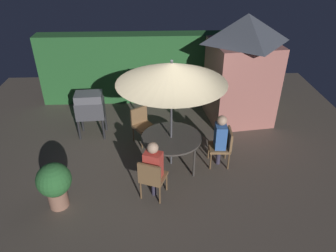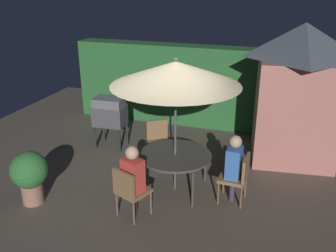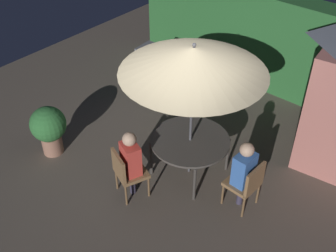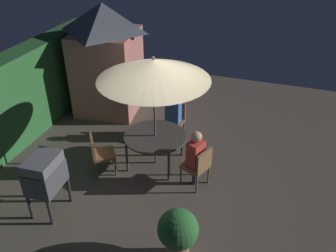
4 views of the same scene
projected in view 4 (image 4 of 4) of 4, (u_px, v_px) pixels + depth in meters
The scene contains 12 objects.
ground_plane at pixel (154, 171), 7.71m from camera, with size 11.00×11.00×0.00m, color brown.
hedge_backdrop at pixel (10, 104), 8.13m from camera, with size 6.99×0.60×2.10m.
garden_shed at pixel (107, 58), 9.39m from camera, with size 1.92×1.86×2.91m.
patio_table at pixel (155, 138), 7.61m from camera, with size 1.34×1.34×0.72m.
patio_umbrella at pixel (154, 70), 6.81m from camera, with size 2.24×2.24×2.49m.
bbq_grill at pixel (45, 174), 6.29m from camera, with size 0.73×0.54×1.20m.
chair_near_shed at pixel (199, 165), 7.05m from camera, with size 0.60×0.60×0.90m.
chair_far_side at pixel (175, 118), 8.62m from camera, with size 0.49×0.48×0.90m.
chair_toward_hedge at pixel (99, 152), 7.42m from camera, with size 0.64×0.64×0.90m.
potted_plant_by_shed at pixel (178, 232), 5.51m from camera, with size 0.65×0.65×0.97m.
person_in_red at pixel (196, 153), 6.96m from camera, with size 0.40×0.35×1.26m.
person_in_blue at pixel (173, 110), 8.41m from camera, with size 0.26×0.35×1.26m.
Camera 4 is at (-5.64, -2.26, 4.85)m, focal length 38.11 mm.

